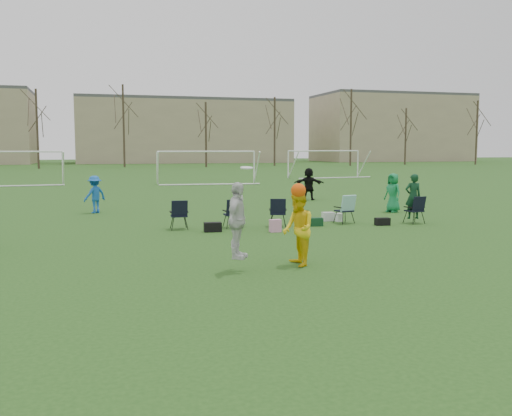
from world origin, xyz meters
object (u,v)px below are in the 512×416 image
object	(u,v)px
fielder_blue	(95,194)
goal_left	(9,158)
center_contest	(274,225)
fielder_black	(309,184)
goal_right	(324,156)
fielder_green_far	(393,193)
goal_mid	(207,158)

from	to	relation	value
fielder_blue	goal_left	bearing A→B (deg)	-108.84
center_contest	goal_left	world-z (taller)	goal_left
fielder_black	goal_right	world-z (taller)	goal_right
center_contest	goal_right	bearing A→B (deg)	65.75
fielder_green_far	fielder_black	xyz separation A→B (m)	(-1.33, 6.20, 0.02)
fielder_green_far	goal_mid	distance (m)	21.45
center_contest	goal_right	world-z (taller)	goal_right
goal_right	fielder_green_far	bearing A→B (deg)	-114.89
fielder_black	center_contest	bearing A→B (deg)	91.25
goal_mid	goal_right	world-z (taller)	same
fielder_black	goal_right	size ratio (longest dim) A/B	0.23
fielder_blue	goal_left	size ratio (longest dim) A/B	0.21
fielder_blue	center_contest	size ratio (longest dim) A/B	0.68
fielder_green_far	fielder_black	world-z (taller)	fielder_black
center_contest	goal_left	xyz separation A→B (m)	(-9.62, 32.36, 0.95)
fielder_blue	fielder_green_far	xyz separation A→B (m)	(11.92, -3.04, 0.04)
goal_left	goal_mid	world-z (taller)	same
goal_left	goal_right	xyz separation A→B (m)	(26.00, 4.00, 0.00)
fielder_blue	fielder_black	size ratio (longest dim) A/B	0.93
fielder_green_far	goal_left	bearing A→B (deg)	-160.00
center_contest	goal_mid	size ratio (longest dim) A/B	0.31
goal_right	goal_mid	bearing A→B (deg)	-161.43
fielder_black	goal_right	distance (m)	23.00
fielder_blue	fielder_green_far	size ratio (longest dim) A/B	0.95
fielder_black	goal_left	bearing A→B (deg)	-20.74
goal_left	goal_right	size ratio (longest dim) A/B	1.01
center_contest	goal_left	size ratio (longest dim) A/B	0.31
goal_left	goal_mid	distance (m)	14.14
goal_mid	fielder_blue	bearing A→B (deg)	-110.30
fielder_black	goal_mid	size ratio (longest dim) A/B	0.22
fielder_blue	goal_right	world-z (taller)	goal_right
fielder_black	center_contest	distance (m)	16.91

